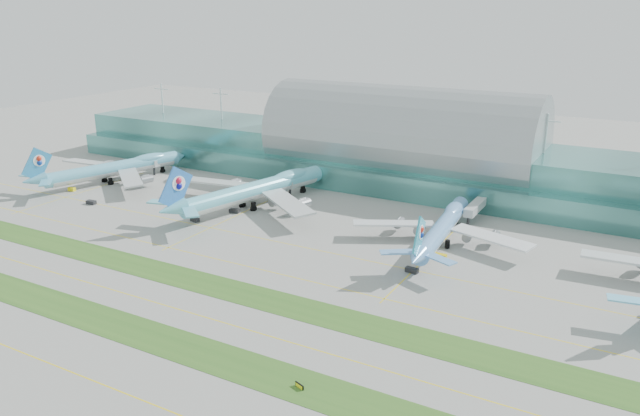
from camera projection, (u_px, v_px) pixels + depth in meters
The scene contains 18 objects.
ground at pixel (224, 292), 173.36m from camera, with size 700.00×700.00×0.00m, color gray.
terminal at pixel (401, 152), 275.84m from camera, with size 340.00×69.10×36.00m.
grass_strip_near at pixel (152, 336), 150.11m from camera, with size 420.00×12.00×0.08m, color #2D591E.
grass_strip_far at pixel (228, 289), 175.01m from camera, with size 420.00×12.00×0.08m, color #2D591E.
taxiline_a at pixel (86, 378), 133.52m from camera, with size 420.00×0.35×0.01m, color yellow.
taxiline_b at pixel (191, 313), 161.74m from camera, with size 420.00×0.35×0.01m, color yellow.
taxiline_c at pixel (260, 269), 188.30m from camera, with size 420.00×0.35×0.01m, color yellow.
taxiline_d at pixel (298, 246), 206.56m from camera, with size 420.00×0.35×0.01m, color yellow.
airliner_a at pixel (116, 168), 280.22m from camera, with size 64.40×74.65×21.02m.
airliner_b at pixel (257, 189), 245.59m from camera, with size 72.18×83.28×23.21m.
airliner_c at pixel (443, 226), 207.67m from camera, with size 60.63×69.09×19.01m.
gse_a at pixel (72, 189), 267.46m from camera, with size 3.15×1.64×1.58m, color yellow.
gse_b at pixel (91, 202), 249.80m from camera, with size 3.92×2.02×1.51m, color black.
gse_c at pixel (195, 220), 229.91m from camera, with size 3.34×1.98×1.38m, color black.
gse_d at pixel (234, 211), 239.49m from camera, with size 3.82×1.98×1.51m, color black.
gse_e at pixel (441, 256), 196.57m from camera, with size 3.69×1.90×1.35m, color gold.
gse_f at pixel (412, 270), 185.93m from camera, with size 3.93×1.77×1.49m, color black.
taxiway_sign_east at pixel (299, 386), 129.76m from camera, with size 2.51×1.11×1.09m.
Camera 1 is at (100.23, -124.47, 76.06)m, focal length 35.00 mm.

